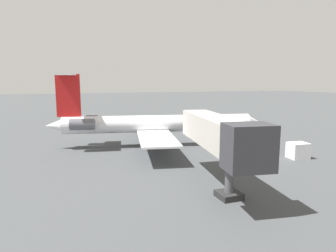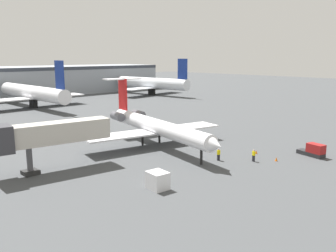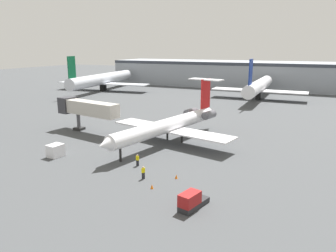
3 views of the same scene
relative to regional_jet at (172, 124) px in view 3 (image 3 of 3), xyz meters
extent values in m
cube|color=#424447|center=(3.69, -1.50, -3.41)|extent=(400.00, 400.00, 0.10)
cylinder|color=white|center=(-0.24, -1.13, -0.11)|extent=(7.95, 26.67, 2.41)
cone|color=white|center=(-3.21, -14.99, -0.11)|extent=(2.70, 2.63, 2.29)
cone|color=white|center=(2.75, 12.83, -0.11)|extent=(2.55, 2.97, 2.05)
cube|color=white|center=(6.03, -1.45, -1.01)|extent=(11.64, 6.60, 0.24)
cube|color=white|center=(-6.10, 1.15, -1.01)|extent=(11.64, 6.60, 0.24)
cylinder|color=#595960|center=(3.99, 8.58, 0.29)|extent=(2.14, 3.44, 1.50)
cylinder|color=#595960|center=(-0.13, 9.46, 0.29)|extent=(2.14, 3.44, 1.50)
cube|color=red|center=(2.35, 10.97, 4.00)|extent=(0.90, 3.18, 5.80)
cube|color=white|center=(2.35, 10.97, 6.79)|extent=(7.15, 3.77, 0.20)
cylinder|color=black|center=(-2.62, -12.26, -2.33)|extent=(0.36, 0.36, 2.05)
cylinder|color=black|center=(1.74, 0.49, -2.33)|extent=(0.36, 0.36, 2.05)
cylinder|color=black|center=(-1.39, 1.16, -2.33)|extent=(0.36, 0.36, 2.05)
cube|color=#B7B2A8|center=(-17.23, -0.68, 1.48)|extent=(13.94, 4.83, 2.60)
cube|color=#333338|center=(-23.59, 0.39, 1.48)|extent=(2.90, 3.55, 3.20)
cylinder|color=#4C4C51|center=(-20.61, -0.11, -1.59)|extent=(0.70, 0.70, 3.53)
cube|color=#262626|center=(-20.61, -0.11, -3.11)|extent=(1.80, 1.80, 0.50)
cube|color=black|center=(0.54, -12.73, -2.93)|extent=(0.38, 0.32, 0.85)
cube|color=yellow|center=(0.54, -12.73, -2.21)|extent=(0.46, 0.37, 0.60)
sphere|color=tan|center=(0.54, -12.73, -1.79)|extent=(0.24, 0.24, 0.24)
cube|color=black|center=(3.57, -16.43, -2.93)|extent=(0.34, 0.39, 0.85)
cube|color=yellow|center=(3.57, -16.43, -2.21)|extent=(0.39, 0.47, 0.60)
sphere|color=tan|center=(3.57, -16.43, -1.79)|extent=(0.24, 0.24, 0.24)
cube|color=#262628|center=(12.06, -20.70, -3.06)|extent=(2.30, 4.22, 0.60)
cube|color=maroon|center=(11.88, -21.48, -2.11)|extent=(1.92, 2.66, 1.30)
cube|color=silver|center=(-12.84, -14.63, -2.40)|extent=(2.11, 2.42, 1.92)
cone|color=orange|center=(5.94, -18.57, -3.08)|extent=(0.36, 0.36, 0.55)
cone|color=orange|center=(7.32, -14.56, -3.08)|extent=(0.36, 0.36, 0.55)
cube|color=#8C939E|center=(3.69, 87.35, 1.89)|extent=(133.87, 23.20, 10.50)
cube|color=#333842|center=(3.69, 75.95, 6.55)|extent=(133.87, 0.60, 1.20)
cylinder|color=silver|center=(-52.76, 51.81, 1.09)|extent=(9.35, 43.36, 4.10)
cube|color=#0C5933|center=(-50.36, 32.37, 6.64)|extent=(0.79, 4.01, 7.00)
cube|color=silver|center=(-52.76, 51.81, -0.56)|extent=(36.73, 10.39, 0.30)
cube|color=black|center=(-52.76, 51.81, -2.16)|extent=(1.20, 2.80, 2.40)
cylinder|color=white|center=(5.06, 55.55, 0.96)|extent=(4.29, 35.20, 3.82)
cube|color=navy|center=(5.26, 39.97, 6.37)|extent=(0.35, 4.00, 7.00)
cube|color=white|center=(5.06, 55.55, -0.56)|extent=(29.61, 6.39, 0.30)
cube|color=black|center=(5.06, 55.55, -2.16)|extent=(1.20, 2.80, 2.40)
camera|label=1|loc=(-40.02, 12.35, 5.89)|focal=31.59mm
camera|label=2|loc=(-38.03, -41.65, 10.89)|focal=38.10mm
camera|label=3|loc=(22.80, -49.81, 12.97)|focal=34.56mm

